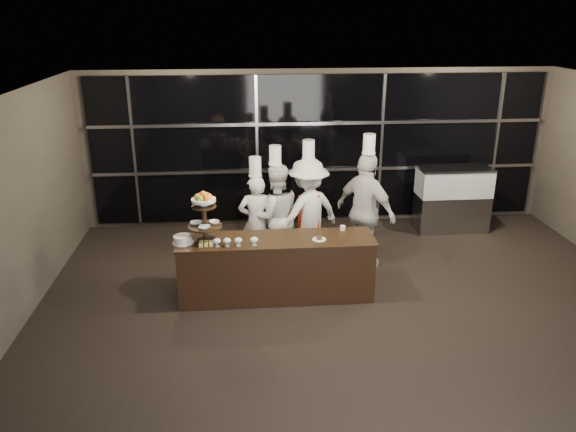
{
  "coord_description": "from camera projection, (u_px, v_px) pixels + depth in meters",
  "views": [
    {
      "loc": [
        -1.52,
        -5.54,
        3.99
      ],
      "look_at": [
        -0.85,
        2.19,
        1.15
      ],
      "focal_mm": 35.0,
      "sensor_mm": 36.0,
      "label": 1
    }
  ],
  "objects": [
    {
      "name": "compotes",
      "position": [
        234.0,
        241.0,
        7.76
      ],
      "size": [
        0.63,
        0.11,
        0.12
      ],
      "color": "silver",
      "rests_on": "buffet_counter"
    },
    {
      "name": "display_case",
      "position": [
        453.0,
        196.0,
        10.67
      ],
      "size": [
        1.37,
        0.6,
        1.24
      ],
      "color": "#A5A5AA",
      "rests_on": "ground"
    },
    {
      "name": "layer_cake",
      "position": [
        183.0,
        240.0,
        7.87
      ],
      "size": [
        0.3,
        0.3,
        0.11
      ],
      "color": "white",
      "rests_on": "buffet_counter"
    },
    {
      "name": "chef_a",
      "position": [
        256.0,
        221.0,
        9.03
      ],
      "size": [
        0.57,
        0.38,
        1.87
      ],
      "color": "silver",
      "rests_on": "ground"
    },
    {
      "name": "room",
      "position": [
        382.0,
        252.0,
        6.16
      ],
      "size": [
        10.0,
        10.0,
        10.0
      ],
      "color": "black",
      "rests_on": "ground"
    },
    {
      "name": "window_wall",
      "position": [
        319.0,
        149.0,
        10.78
      ],
      "size": [
        8.6,
        0.1,
        2.8
      ],
      "color": "black",
      "rests_on": "ground"
    },
    {
      "name": "display_stand",
      "position": [
        204.0,
        213.0,
        7.82
      ],
      "size": [
        0.48,
        0.48,
        0.74
      ],
      "color": "black",
      "rests_on": "buffet_counter"
    },
    {
      "name": "chef_c",
      "position": [
        308.0,
        212.0,
        9.12
      ],
      "size": [
        1.35,
        1.15,
        2.11
      ],
      "color": "white",
      "rests_on": "ground"
    },
    {
      "name": "buffet_counter",
      "position": [
        276.0,
        267.0,
        8.2
      ],
      "size": [
        2.84,
        0.74,
        0.92
      ],
      "color": "black",
      "rests_on": "ground"
    },
    {
      "name": "small_plate",
      "position": [
        319.0,
        239.0,
        8.0
      ],
      "size": [
        0.2,
        0.2,
        0.05
      ],
      "color": "white",
      "rests_on": "buffet_counter"
    },
    {
      "name": "chef_b",
      "position": [
        276.0,
        215.0,
        9.09
      ],
      "size": [
        0.94,
        0.8,
        2.03
      ],
      "color": "white",
      "rests_on": "ground"
    },
    {
      "name": "pastry_squares",
      "position": [
        206.0,
        244.0,
        7.8
      ],
      "size": [
        0.2,
        0.13,
        0.05
      ],
      "color": "#E2CF6E",
      "rests_on": "buffet_counter"
    },
    {
      "name": "chef_d",
      "position": [
        366.0,
        211.0,
        8.98
      ],
      "size": [
        1.08,
        1.17,
        2.23
      ],
      "color": "silver",
      "rests_on": "ground"
    },
    {
      "name": "chef_cup",
      "position": [
        343.0,
        228.0,
        8.35
      ],
      "size": [
        0.08,
        0.08,
        0.07
      ],
      "primitive_type": "cylinder",
      "color": "white",
      "rests_on": "buffet_counter"
    }
  ]
}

